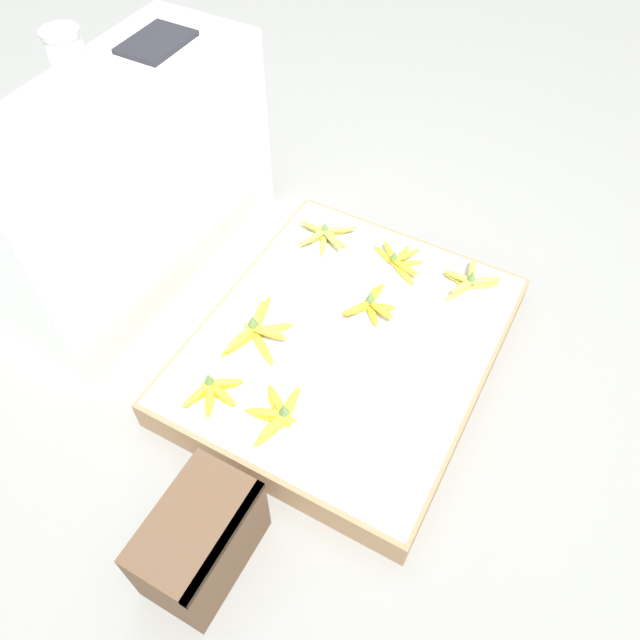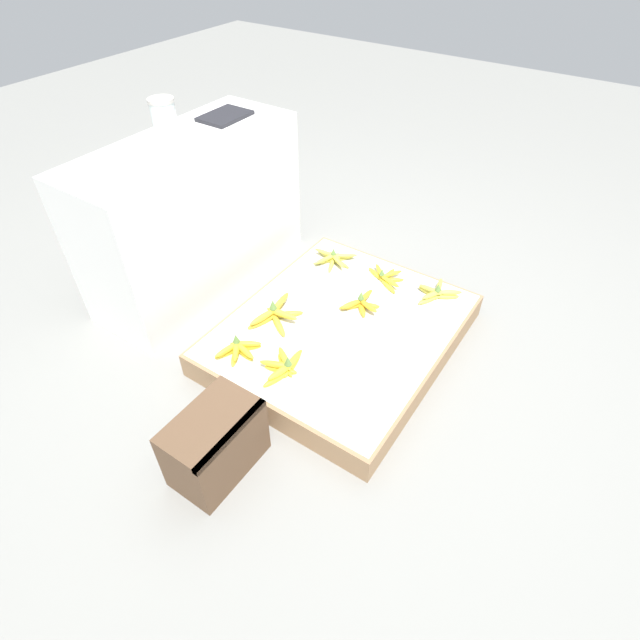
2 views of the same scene
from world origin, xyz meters
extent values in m
plane|color=gray|center=(0.00, 0.00, 0.00)|extent=(10.00, 10.00, 0.00)
cube|color=#997551|center=(0.00, 0.00, 0.06)|extent=(1.14, 0.96, 0.13)
cube|color=silver|center=(0.00, 0.00, 0.13)|extent=(1.11, 0.93, 0.00)
cube|color=white|center=(0.02, 0.91, 0.39)|extent=(1.18, 0.46, 0.78)
cube|color=brown|center=(-0.82, 0.03, 0.14)|extent=(0.35, 0.22, 0.28)
cube|color=#402E20|center=(-0.82, -0.07, 0.27)|extent=(0.35, 0.02, 0.02)
ellipsoid|color=gold|center=(0.44, -0.33, 0.14)|extent=(0.09, 0.12, 0.03)
ellipsoid|color=gold|center=(0.45, -0.28, 0.14)|extent=(0.13, 0.05, 0.03)
ellipsoid|color=gold|center=(0.43, -0.24, 0.14)|extent=(0.05, 0.13, 0.03)
ellipsoid|color=gold|center=(0.37, -0.27, 0.14)|extent=(0.12, 0.08, 0.03)
ellipsoid|color=gold|center=(0.45, -0.34, 0.17)|extent=(0.09, 0.12, 0.03)
ellipsoid|color=gold|center=(0.47, -0.28, 0.17)|extent=(0.13, 0.05, 0.03)
ellipsoid|color=gold|center=(0.42, -0.25, 0.17)|extent=(0.03, 0.12, 0.03)
ellipsoid|color=gold|center=(0.39, -0.28, 0.17)|extent=(0.12, 0.08, 0.03)
cone|color=#5B7F3D|center=(0.42, -0.29, 0.20)|extent=(0.03, 0.03, 0.04)
ellipsoid|color=yellow|center=(-0.35, 0.02, 0.14)|extent=(0.15, 0.05, 0.03)
ellipsoid|color=yellow|center=(-0.37, 0.05, 0.14)|extent=(0.10, 0.14, 0.03)
ellipsoid|color=yellow|center=(-0.40, 0.05, 0.14)|extent=(0.07, 0.14, 0.03)
ellipsoid|color=yellow|center=(-0.44, 0.03, 0.14)|extent=(0.15, 0.06, 0.03)
ellipsoid|color=yellow|center=(-0.35, 0.02, 0.17)|extent=(0.14, 0.04, 0.03)
ellipsoid|color=yellow|center=(-0.36, 0.06, 0.17)|extent=(0.10, 0.13, 0.03)
ellipsoid|color=yellow|center=(-0.40, 0.07, 0.17)|extent=(0.08, 0.14, 0.03)
ellipsoid|color=yellow|center=(-0.42, 0.03, 0.17)|extent=(0.15, 0.06, 0.03)
cone|color=#5B7F3D|center=(-0.39, 0.02, 0.21)|extent=(0.03, 0.03, 0.04)
ellipsoid|color=gold|center=(0.11, 0.02, 0.14)|extent=(0.10, 0.10, 0.03)
ellipsoid|color=gold|center=(0.13, -0.04, 0.14)|extent=(0.10, 0.10, 0.03)
ellipsoid|color=gold|center=(0.17, -0.05, 0.14)|extent=(0.07, 0.11, 0.03)
ellipsoid|color=gold|center=(0.19, -0.01, 0.14)|extent=(0.12, 0.05, 0.03)
ellipsoid|color=gold|center=(0.11, 0.01, 0.17)|extent=(0.11, 0.08, 0.03)
ellipsoid|color=gold|center=(0.14, -0.06, 0.17)|extent=(0.06, 0.12, 0.03)
ellipsoid|color=gold|center=(0.20, -0.02, 0.17)|extent=(0.11, 0.03, 0.03)
cone|color=#5B7F3D|center=(0.15, -0.01, 0.20)|extent=(0.03, 0.03, 0.04)
ellipsoid|color=yellow|center=(0.36, -0.06, 0.14)|extent=(0.08, 0.12, 0.02)
ellipsoid|color=yellow|center=(0.41, -0.05, 0.14)|extent=(0.09, 0.11, 0.02)
ellipsoid|color=yellow|center=(0.44, -0.01, 0.14)|extent=(0.12, 0.03, 0.02)
ellipsoid|color=yellow|center=(0.41, 0.05, 0.14)|extent=(0.08, 0.12, 0.02)
ellipsoid|color=yellow|center=(0.37, -0.06, 0.16)|extent=(0.05, 0.12, 0.02)
ellipsoid|color=yellow|center=(0.43, -0.03, 0.16)|extent=(0.12, 0.08, 0.02)
ellipsoid|color=yellow|center=(0.42, 0.03, 0.16)|extent=(0.10, 0.10, 0.02)
cone|color=#5B7F3D|center=(0.38, 0.00, 0.19)|extent=(0.03, 0.03, 0.04)
ellipsoid|color=yellow|center=(-0.44, 0.30, 0.14)|extent=(0.14, 0.08, 0.03)
ellipsoid|color=yellow|center=(-0.44, 0.26, 0.14)|extent=(0.13, 0.09, 0.03)
ellipsoid|color=yellow|center=(-0.41, 0.25, 0.14)|extent=(0.05, 0.14, 0.03)
ellipsoid|color=yellow|center=(-0.38, 0.26, 0.14)|extent=(0.11, 0.12, 0.03)
ellipsoid|color=yellow|center=(-0.45, 0.30, 0.17)|extent=(0.14, 0.06, 0.03)
ellipsoid|color=yellow|center=(-0.43, 0.26, 0.17)|extent=(0.13, 0.10, 0.03)
ellipsoid|color=yellow|center=(-0.41, 0.23, 0.17)|extent=(0.06, 0.14, 0.03)
ellipsoid|color=yellow|center=(-0.38, 0.25, 0.17)|extent=(0.10, 0.13, 0.03)
cone|color=#5B7F3D|center=(-0.40, 0.29, 0.20)|extent=(0.03, 0.03, 0.04)
ellipsoid|color=gold|center=(-0.20, 0.30, 0.15)|extent=(0.16, 0.08, 0.03)
ellipsoid|color=gold|center=(-0.18, 0.22, 0.15)|extent=(0.12, 0.15, 0.03)
ellipsoid|color=gold|center=(-0.11, 0.24, 0.15)|extent=(0.13, 0.14, 0.03)
ellipsoid|color=gold|center=(-0.08, 0.31, 0.15)|extent=(0.16, 0.08, 0.03)
ellipsoid|color=gold|center=(-0.20, 0.29, 0.18)|extent=(0.17, 0.06, 0.03)
ellipsoid|color=gold|center=(-0.14, 0.24, 0.18)|extent=(0.05, 0.17, 0.03)
ellipsoid|color=gold|center=(-0.08, 0.29, 0.18)|extent=(0.17, 0.05, 0.03)
cone|color=#5B7F3D|center=(-0.15, 0.28, 0.21)|extent=(0.04, 0.04, 0.05)
ellipsoid|color=gold|center=(0.41, 0.34, 0.14)|extent=(0.06, 0.16, 0.02)
ellipsoid|color=gold|center=(0.37, 0.32, 0.14)|extent=(0.14, 0.11, 0.02)
ellipsoid|color=gold|center=(0.36, 0.29, 0.14)|extent=(0.16, 0.08, 0.02)
ellipsoid|color=gold|center=(0.39, 0.27, 0.14)|extent=(0.05, 0.16, 0.02)
ellipsoid|color=gold|center=(0.42, 0.28, 0.14)|extent=(0.13, 0.13, 0.02)
ellipsoid|color=gold|center=(0.40, 0.34, 0.16)|extent=(0.02, 0.16, 0.02)
ellipsoid|color=gold|center=(0.36, 0.32, 0.16)|extent=(0.16, 0.08, 0.02)
ellipsoid|color=gold|center=(0.38, 0.27, 0.16)|extent=(0.10, 0.15, 0.02)
ellipsoid|color=gold|center=(0.43, 0.26, 0.16)|extent=(0.12, 0.14, 0.02)
cone|color=#5B7F3D|center=(0.40, 0.30, 0.19)|extent=(0.03, 0.03, 0.04)
cylinder|color=silver|center=(0.06, 1.03, 0.85)|extent=(0.11, 0.11, 0.14)
cylinder|color=#B7B2A8|center=(0.06, 1.03, 0.93)|extent=(0.12, 0.12, 0.02)
cube|color=white|center=(-0.26, 0.90, 0.79)|extent=(0.22, 0.16, 0.02)
cube|color=#232328|center=(0.35, 0.93, 0.79)|extent=(0.25, 0.18, 0.02)
camera|label=1|loc=(-1.18, -0.54, 1.85)|focal=35.00mm
camera|label=2|loc=(-1.47, -0.87, 1.70)|focal=28.00mm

